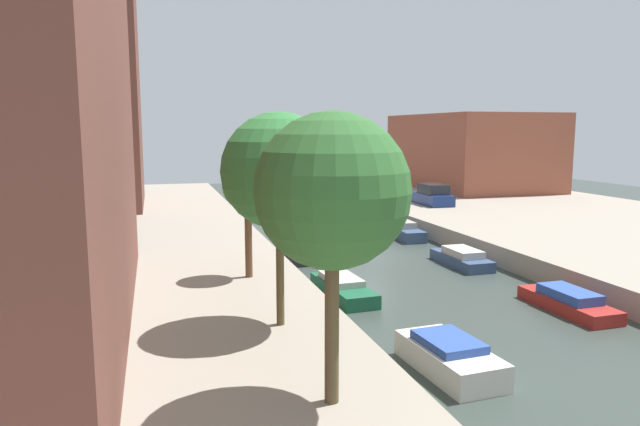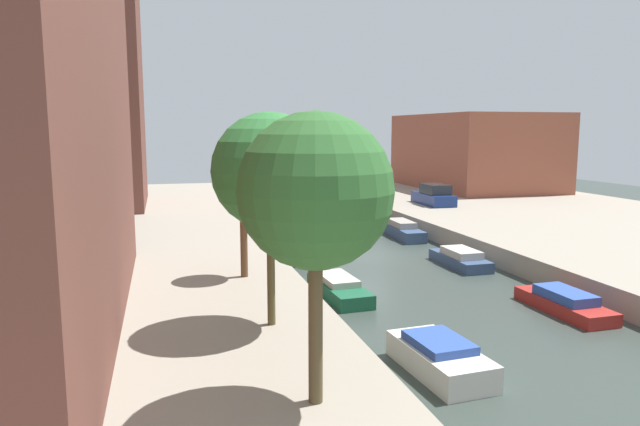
{
  "view_description": "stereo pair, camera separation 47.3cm",
  "coord_description": "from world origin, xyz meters",
  "px_view_note": "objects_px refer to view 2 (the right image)",
  "views": [
    {
      "loc": [
        -10.23,
        -26.85,
        6.35
      ],
      "look_at": [
        -1.16,
        4.57,
        1.61
      ],
      "focal_mm": 32.43,
      "sensor_mm": 36.0,
      "label": 1
    },
    {
      "loc": [
        -9.77,
        -26.98,
        6.35
      ],
      "look_at": [
        -1.16,
        4.57,
        1.61
      ],
      "focal_mm": 32.43,
      "sensor_mm": 36.0,
      "label": 2
    }
  ],
  "objects_px": {
    "moored_boat_left_2": "(339,288)",
    "moored_boat_right_2": "(460,259)",
    "street_tree_0": "(315,192)",
    "moored_boat_left_3": "(296,251)",
    "moored_boat_right_4": "(363,216)",
    "street_tree_1": "(270,171)",
    "low_block_right": "(474,151)",
    "moored_boat_left_1": "(440,358)",
    "apartment_tower_far": "(60,12)",
    "moored_boat_right_1": "(564,303)",
    "parked_car": "(434,196)",
    "moored_boat_right_3": "(403,230)",
    "street_tree_2": "(243,187)"
  },
  "relations": [
    {
      "from": "moored_boat_left_2",
      "to": "moored_boat_right_2",
      "type": "height_order",
      "value": "moored_boat_right_2"
    },
    {
      "from": "street_tree_0",
      "to": "moored_boat_left_3",
      "type": "distance_m",
      "value": 17.67
    },
    {
      "from": "moored_boat_right_2",
      "to": "moored_boat_right_4",
      "type": "distance_m",
      "value": 13.79
    },
    {
      "from": "street_tree_1",
      "to": "moored_boat_right_4",
      "type": "bearing_deg",
      "value": 64.58
    },
    {
      "from": "street_tree_1",
      "to": "moored_boat_right_2",
      "type": "height_order",
      "value": "street_tree_1"
    },
    {
      "from": "low_block_right",
      "to": "moored_boat_left_1",
      "type": "distance_m",
      "value": 40.73
    },
    {
      "from": "moored_boat_left_3",
      "to": "moored_boat_right_4",
      "type": "height_order",
      "value": "moored_boat_left_3"
    },
    {
      "from": "street_tree_1",
      "to": "moored_boat_right_2",
      "type": "relative_size",
      "value": 1.58
    },
    {
      "from": "apartment_tower_far",
      "to": "moored_boat_right_1",
      "type": "height_order",
      "value": "apartment_tower_far"
    },
    {
      "from": "parked_car",
      "to": "moored_boat_right_2",
      "type": "relative_size",
      "value": 1.15
    },
    {
      "from": "low_block_right",
      "to": "street_tree_0",
      "type": "relative_size",
      "value": 2.73
    },
    {
      "from": "street_tree_1",
      "to": "moored_boat_right_3",
      "type": "relative_size",
      "value": 1.36
    },
    {
      "from": "street_tree_2",
      "to": "parked_car",
      "type": "xyz_separation_m",
      "value": [
        15.99,
        16.96,
        -2.67
      ]
    },
    {
      "from": "moored_boat_right_4",
      "to": "moored_boat_left_3",
      "type": "bearing_deg",
      "value": -124.49
    },
    {
      "from": "moored_boat_left_2",
      "to": "moored_boat_right_1",
      "type": "xyz_separation_m",
      "value": [
        7.07,
        -3.92,
        0.0
      ]
    },
    {
      "from": "moored_boat_left_1",
      "to": "street_tree_0",
      "type": "bearing_deg",
      "value": -146.7
    },
    {
      "from": "moored_boat_left_1",
      "to": "moored_boat_right_2",
      "type": "bearing_deg",
      "value": 58.8
    },
    {
      "from": "street_tree_1",
      "to": "moored_boat_left_3",
      "type": "xyz_separation_m",
      "value": [
        3.43,
        11.9,
        -4.82
      ]
    },
    {
      "from": "street_tree_1",
      "to": "moored_boat_right_2",
      "type": "distance_m",
      "value": 14.46
    },
    {
      "from": "moored_boat_right_1",
      "to": "moored_boat_right_2",
      "type": "bearing_deg",
      "value": 90.87
    },
    {
      "from": "street_tree_2",
      "to": "moored_boat_left_3",
      "type": "distance_m",
      "value": 8.27
    },
    {
      "from": "street_tree_2",
      "to": "parked_car",
      "type": "height_order",
      "value": "street_tree_2"
    },
    {
      "from": "moored_boat_left_2",
      "to": "street_tree_0",
      "type": "bearing_deg",
      "value": -109.57
    },
    {
      "from": "apartment_tower_far",
      "to": "street_tree_1",
      "type": "height_order",
      "value": "apartment_tower_far"
    },
    {
      "from": "street_tree_0",
      "to": "moored_boat_left_2",
      "type": "relative_size",
      "value": 1.39
    },
    {
      "from": "street_tree_1",
      "to": "parked_car",
      "type": "relative_size",
      "value": 1.37
    },
    {
      "from": "moored_boat_left_2",
      "to": "moored_boat_right_4",
      "type": "relative_size",
      "value": 1.18
    },
    {
      "from": "street_tree_0",
      "to": "moored_boat_right_2",
      "type": "distance_m",
      "value": 17.7
    },
    {
      "from": "street_tree_0",
      "to": "moored_boat_right_4",
      "type": "bearing_deg",
      "value": 68.61
    },
    {
      "from": "street_tree_2",
      "to": "moored_boat_right_3",
      "type": "distance_m",
      "value": 15.62
    },
    {
      "from": "moored_boat_left_1",
      "to": "moored_boat_left_2",
      "type": "xyz_separation_m",
      "value": [
        -0.5,
        7.42,
        -0.08
      ]
    },
    {
      "from": "moored_boat_left_2",
      "to": "moored_boat_right_2",
      "type": "bearing_deg",
      "value": 25.03
    },
    {
      "from": "street_tree_0",
      "to": "street_tree_1",
      "type": "relative_size",
      "value": 0.98
    },
    {
      "from": "moored_boat_right_1",
      "to": "moored_boat_right_2",
      "type": "relative_size",
      "value": 1.07
    },
    {
      "from": "moored_boat_right_3",
      "to": "low_block_right",
      "type": "bearing_deg",
      "value": 49.6
    },
    {
      "from": "street_tree_2",
      "to": "moored_boat_right_4",
      "type": "height_order",
      "value": "street_tree_2"
    },
    {
      "from": "street_tree_2",
      "to": "moored_boat_right_1",
      "type": "distance_m",
      "value": 12.07
    },
    {
      "from": "street_tree_2",
      "to": "moored_boat_right_1",
      "type": "height_order",
      "value": "street_tree_2"
    },
    {
      "from": "low_block_right",
      "to": "moored_boat_right_1",
      "type": "relative_size",
      "value": 3.92
    },
    {
      "from": "moored_boat_right_2",
      "to": "moored_boat_right_3",
      "type": "bearing_deg",
      "value": 87.74
    },
    {
      "from": "moored_boat_left_1",
      "to": "moored_boat_right_1",
      "type": "distance_m",
      "value": 7.45
    },
    {
      "from": "street_tree_2",
      "to": "moored_boat_right_2",
      "type": "bearing_deg",
      "value": 16.62
    },
    {
      "from": "moored_boat_left_1",
      "to": "moored_boat_right_1",
      "type": "relative_size",
      "value": 0.86
    },
    {
      "from": "street_tree_0",
      "to": "moored_boat_right_4",
      "type": "xyz_separation_m",
      "value": [
        10.63,
        27.14,
        -4.84
      ]
    },
    {
      "from": "street_tree_2",
      "to": "moored_boat_right_3",
      "type": "relative_size",
      "value": 0.99
    },
    {
      "from": "street_tree_1",
      "to": "moored_boat_right_4",
      "type": "distance_m",
      "value": 25.25
    },
    {
      "from": "apartment_tower_far",
      "to": "street_tree_0",
      "type": "relative_size",
      "value": 4.61
    },
    {
      "from": "apartment_tower_far",
      "to": "moored_boat_left_1",
      "type": "distance_m",
      "value": 35.74
    },
    {
      "from": "apartment_tower_far",
      "to": "moored_boat_left_3",
      "type": "bearing_deg",
      "value": -52.71
    },
    {
      "from": "parked_car",
      "to": "moored_boat_right_1",
      "type": "height_order",
      "value": "parked_car"
    }
  ]
}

